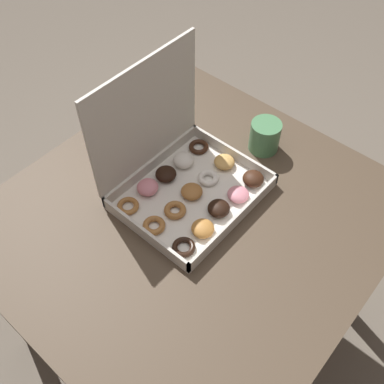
% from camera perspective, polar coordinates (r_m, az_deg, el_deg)
% --- Properties ---
extents(ground_plane, '(8.00, 8.00, 0.00)m').
position_cam_1_polar(ground_plane, '(1.81, -0.02, -16.30)').
color(ground_plane, '#6B6054').
extents(dining_table, '(0.97, 0.92, 0.72)m').
position_cam_1_polar(dining_table, '(1.26, -0.03, -5.51)').
color(dining_table, '#4C3D2D').
rests_on(dining_table, ground_plane).
extents(donut_box, '(0.37, 0.31, 0.35)m').
position_cam_1_polar(donut_box, '(1.18, -1.45, 2.73)').
color(donut_box, silver).
rests_on(donut_box, dining_table).
extents(coffee_mug, '(0.09, 0.09, 0.09)m').
position_cam_1_polar(coffee_mug, '(1.31, 9.29, 7.03)').
color(coffee_mug, '#4C8456').
rests_on(coffee_mug, dining_table).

